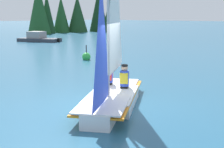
# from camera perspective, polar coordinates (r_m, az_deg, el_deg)

# --- Properties ---
(ground_plane) EXTENTS (260.00, 260.00, 0.00)m
(ground_plane) POSITION_cam_1_polar(r_m,az_deg,el_deg) (9.68, 0.00, -5.76)
(ground_plane) COLOR #235675
(sailboat_main) EXTENTS (4.50, 3.51, 5.79)m
(sailboat_main) POSITION_cam_1_polar(r_m,az_deg,el_deg) (9.49, 0.01, -0.85)
(sailboat_main) COLOR silver
(sailboat_main) RESTS_ON ground_plane
(sailor_helm) EXTENTS (0.43, 0.41, 1.16)m
(sailor_helm) POSITION_cam_1_polar(r_m,az_deg,el_deg) (10.23, 2.29, -1.22)
(sailor_helm) COLOR black
(sailor_helm) RESTS_ON ground_plane
(sailor_crew) EXTENTS (0.43, 0.41, 1.16)m
(sailor_crew) POSITION_cam_1_polar(r_m,az_deg,el_deg) (10.73, -0.64, -0.64)
(sailor_crew) COLOR black
(sailor_crew) RESTS_ON ground_plane
(motorboat_distant) EXTENTS (3.37, 4.76, 1.05)m
(motorboat_distant) POSITION_cam_1_polar(r_m,az_deg,el_deg) (33.90, -13.29, 6.42)
(motorboat_distant) COLOR #333842
(motorboat_distant) RESTS_ON ground_plane
(treeline_shore) EXTENTS (18.09, 5.15, 7.37)m
(treeline_shore) POSITION_cam_1_polar(r_m,az_deg,el_deg) (51.55, -6.41, 11.24)
(treeline_shore) COLOR #1E4C23
(treeline_shore) RESTS_ON ground_plane
(buoy_marker) EXTENTS (0.53, 0.53, 1.00)m
(buoy_marker) POSITION_cam_1_polar(r_m,az_deg,el_deg) (19.52, -4.71, 3.18)
(buoy_marker) COLOR green
(buoy_marker) RESTS_ON ground_plane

